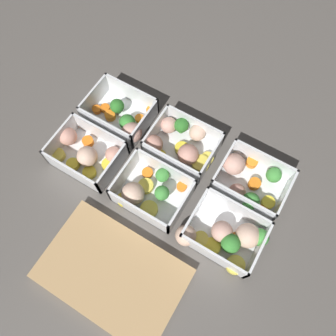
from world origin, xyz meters
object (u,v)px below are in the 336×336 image
(container_near_right, at_px, (123,118))
(container_far_left, at_px, (226,236))
(container_near_center, at_px, (180,144))
(container_far_right, at_px, (87,153))
(container_near_left, at_px, (248,181))
(container_far_center, at_px, (148,192))

(container_near_right, xyz_separation_m, container_far_left, (-0.34, 0.13, 0.00))
(container_near_center, bearing_deg, container_far_right, 36.79)
(container_near_left, xyz_separation_m, container_far_left, (-0.01, 0.13, 0.00))
(container_near_left, xyz_separation_m, container_near_right, (0.32, 0.01, -0.00))
(container_far_center, xyz_separation_m, container_far_right, (0.17, -0.01, -0.00))
(container_near_center, distance_m, container_near_right, 0.15)
(container_near_center, distance_m, container_far_center, 0.14)
(container_far_center, bearing_deg, container_near_right, -40.40)
(container_near_center, relative_size, container_far_center, 1.10)
(container_near_center, bearing_deg, container_near_left, 179.21)
(container_near_center, bearing_deg, container_near_right, 3.53)
(container_far_right, bearing_deg, container_far_left, 178.76)
(container_near_left, distance_m, container_far_right, 0.36)
(container_far_left, distance_m, container_far_center, 0.19)
(container_near_right, height_order, container_far_center, same)
(container_near_right, bearing_deg, container_near_center, -176.47)
(container_near_left, distance_m, container_near_center, 0.17)
(container_near_right, relative_size, container_far_left, 0.93)
(container_far_left, xyz_separation_m, container_far_center, (0.19, 0.00, -0.00))
(container_far_left, bearing_deg, container_near_center, -35.94)
(container_near_left, bearing_deg, container_near_right, 1.22)
(container_far_left, height_order, container_far_right, same)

